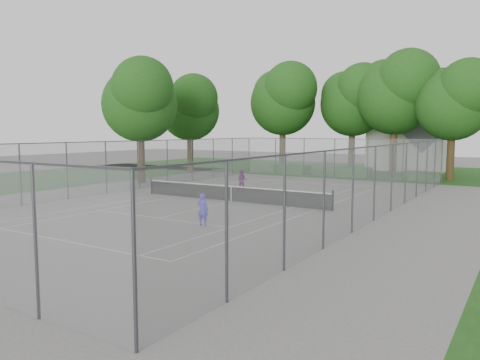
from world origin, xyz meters
The scene contains 18 objects.
ground centered at (0.00, 0.00, 0.00)m, with size 120.00×120.00×0.00m, color slate.
grass_far centered at (0.00, 26.00, 0.00)m, with size 60.00×20.00×0.00m, color #1A4413.
grass_left centered at (-22.00, 0.00, 0.00)m, with size 16.00×40.00×0.00m, color #1A4413.
court_markings centered at (0.00, 0.00, 0.01)m, with size 11.03×23.83×0.01m.
tennis_net centered at (0.00, 0.00, 0.51)m, with size 12.87×0.10×1.10m.
perimeter_fence centered at (0.00, 0.00, 1.81)m, with size 18.08×34.08×3.52m.
tree_far_left centered at (-7.15, 20.84, 7.68)m, with size 7.78×7.10×11.18m.
tree_far_midleft centered at (-0.67, 23.77, 7.49)m, with size 7.58×6.92×10.90m.
tree_far_midright centered at (4.05, 21.74, 7.92)m, with size 8.02×7.32×11.53m.
tree_far_right centered at (9.28, 20.05, 6.93)m, with size 7.02×6.41×10.09m.
tree_side_back centered at (-13.89, 13.78, 6.66)m, with size 6.74×6.16×9.69m.
tree_side_front centered at (-11.73, 4.59, 6.82)m, with size 6.91×6.31×9.93m.
hedge_left centered at (-4.76, 17.92, 0.46)m, with size 3.69×1.11×0.92m, color #1B4F19.
hedge_mid centered at (1.48, 18.09, 0.48)m, with size 3.08×0.88×0.97m, color #1B4F19.
hedge_right centered at (7.33, 17.92, 0.41)m, with size 2.75×1.01×0.82m, color #1B4F19.
house centered at (3.72, 29.33, 3.86)m, with size 7.71×5.98×9.60m.
girl_player centered at (2.82, -6.60, 0.72)m, with size 0.53×0.35×1.45m, color #3E36CD.
woman_player centered at (-1.96, 4.39, 0.75)m, with size 0.73×0.57×1.50m, color #6A2362.
Camera 1 is at (15.20, -23.15, 4.20)m, focal length 35.00 mm.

